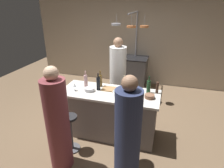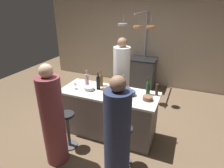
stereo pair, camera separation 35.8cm
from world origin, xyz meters
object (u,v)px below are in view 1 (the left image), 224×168
(wine_glass_near_right_guest, at_px, (74,85))
(mixing_bowl_wooden, at_px, (150,96))
(wine_glass_by_chef, at_px, (114,91))
(guest_left, at_px, (58,124))
(stove_range, at_px, (133,72))
(pepper_mill, at_px, (157,88))
(wine_bottle_dark, at_px, (98,83))
(wine_bottle_amber, at_px, (100,80))
(mixing_bowl_steel, at_px, (89,89))
(mixing_bowl_blue, at_px, (132,92))
(wine_bottle_red, at_px, (149,86))
(wine_bottle_white, at_px, (124,86))
(chef, at_px, (118,79))
(bar_stool_left, at_px, (71,131))
(cutting_board, at_px, (111,89))
(guest_right, at_px, (128,138))
(bar_stool_right, at_px, (130,143))
(wine_bottle_rose, at_px, (86,81))

(wine_glass_near_right_guest, xyz_separation_m, mixing_bowl_wooden, (1.36, 0.09, -0.07))
(wine_glass_by_chef, bearing_deg, guest_left, -126.74)
(stove_range, distance_m, wine_glass_near_right_guest, 2.70)
(pepper_mill, height_order, wine_bottle_dark, wine_bottle_dark)
(wine_bottle_amber, relative_size, wine_glass_near_right_guest, 2.16)
(wine_glass_near_right_guest, xyz_separation_m, mixing_bowl_steel, (0.27, 0.06, -0.07))
(wine_bottle_amber, xyz_separation_m, mixing_bowl_blue, (0.66, -0.17, -0.08))
(wine_bottle_red, distance_m, wine_bottle_white, 0.44)
(guest_left, bearing_deg, pepper_mill, 41.46)
(chef, distance_m, wine_glass_near_right_guest, 1.19)
(guest_left, xyz_separation_m, pepper_mill, (1.32, 1.17, 0.24))
(chef, bearing_deg, bar_stool_left, -105.22)
(cutting_board, relative_size, pepper_mill, 1.52)
(guest_left, relative_size, mixing_bowl_steel, 8.93)
(mixing_bowl_steel, bearing_deg, wine_glass_near_right_guest, -167.91)
(guest_left, bearing_deg, wine_bottle_dark, 74.69)
(bar_stool_left, xyz_separation_m, wine_bottle_white, (0.76, 0.68, 0.66))
(chef, relative_size, mixing_bowl_blue, 11.02)
(bar_stool_left, distance_m, wine_bottle_amber, 1.08)
(wine_glass_near_right_guest, height_order, mixing_bowl_wooden, wine_glass_near_right_guest)
(guest_right, distance_m, wine_bottle_amber, 1.46)
(wine_bottle_red, distance_m, wine_bottle_amber, 0.92)
(bar_stool_right, bearing_deg, wine_glass_near_right_guest, 156.34)
(wine_bottle_white, bearing_deg, wine_bottle_red, 17.52)
(bar_stool_right, xyz_separation_m, cutting_board, (-0.54, 0.74, 0.53))
(wine_bottle_dark, bearing_deg, stove_range, 84.55)
(cutting_board, relative_size, wine_bottle_dark, 0.98)
(wine_bottle_rose, distance_m, wine_bottle_amber, 0.28)
(wine_bottle_rose, bearing_deg, mixing_bowl_wooden, -6.96)
(wine_bottle_rose, bearing_deg, wine_bottle_dark, -15.93)
(bar_stool_left, height_order, wine_glass_near_right_guest, wine_glass_near_right_guest)
(bar_stool_right, relative_size, wine_bottle_rose, 2.19)
(guest_left, bearing_deg, mixing_bowl_wooden, 37.45)
(guest_left, xyz_separation_m, guest_right, (1.05, -0.03, -0.00))
(cutting_board, bearing_deg, guest_left, -114.33)
(mixing_bowl_wooden, bearing_deg, wine_glass_near_right_guest, -176.37)
(stove_range, bearing_deg, wine_bottle_red, -73.49)
(guest_right, xyz_separation_m, mixing_bowl_blue, (-0.14, 1.03, 0.18))
(wine_bottle_rose, distance_m, mixing_bowl_steel, 0.25)
(wine_glass_near_right_guest, bearing_deg, mixing_bowl_blue, 8.01)
(guest_left, relative_size, guest_right, 1.00)
(wine_bottle_white, bearing_deg, mixing_bowl_steel, -169.69)
(stove_range, height_order, bar_stool_left, stove_range)
(cutting_board, xyz_separation_m, mixing_bowl_wooden, (0.73, -0.14, 0.02))
(wine_glass_by_chef, distance_m, mixing_bowl_steel, 0.50)
(guest_right, relative_size, mixing_bowl_wooden, 9.86)
(bar_stool_right, height_order, wine_bottle_dark, wine_bottle_dark)
(stove_range, bearing_deg, pepper_mill, -69.90)
(wine_bottle_rose, height_order, mixing_bowl_blue, wine_bottle_rose)
(stove_range, relative_size, wine_bottle_amber, 2.82)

